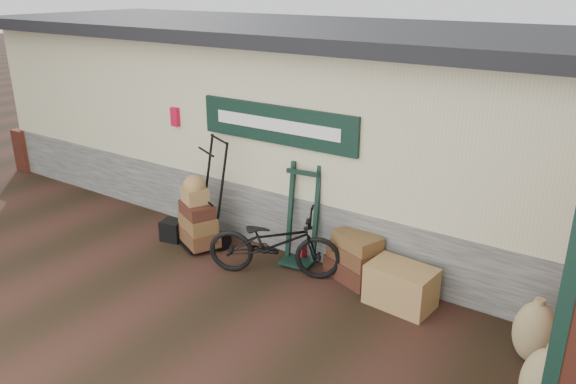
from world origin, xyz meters
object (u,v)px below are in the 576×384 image
at_px(black_trunk, 173,230).
at_px(bicycle, 274,239).
at_px(porter_trolley, 208,192).
at_px(suitcase_stack, 355,256).
at_px(green_barrow, 302,215).
at_px(wicker_hamper, 401,286).

distance_m(black_trunk, bicycle, 2.01).
distance_m(porter_trolley, bicycle, 1.44).
height_order(black_trunk, bicycle, bicycle).
distance_m(suitcase_stack, black_trunk, 3.00).
bearing_deg(black_trunk, porter_trolley, 21.46).
bearing_deg(green_barrow, wicker_hamper, -16.72).
bearing_deg(wicker_hamper, black_trunk, -175.95).
bearing_deg(wicker_hamper, porter_trolley, -179.39).
bearing_deg(porter_trolley, wicker_hamper, 25.60).
bearing_deg(green_barrow, suitcase_stack, -7.65).
xyz_separation_m(porter_trolley, wicker_hamper, (3.16, 0.03, -0.59)).
distance_m(porter_trolley, green_barrow, 1.52).
bearing_deg(porter_trolley, bicycle, 15.71).
distance_m(porter_trolley, suitcase_stack, 2.43).
height_order(wicker_hamper, black_trunk, wicker_hamper).
bearing_deg(bicycle, suitcase_stack, -86.12).
bearing_deg(wicker_hamper, green_barrow, 170.54).
bearing_deg(suitcase_stack, black_trunk, -169.67).
bearing_deg(wicker_hamper, suitcase_stack, 161.08).
bearing_deg(green_barrow, bicycle, -107.56).
xyz_separation_m(wicker_hamper, bicycle, (-1.77, -0.26, 0.27)).
height_order(suitcase_stack, black_trunk, suitcase_stack).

